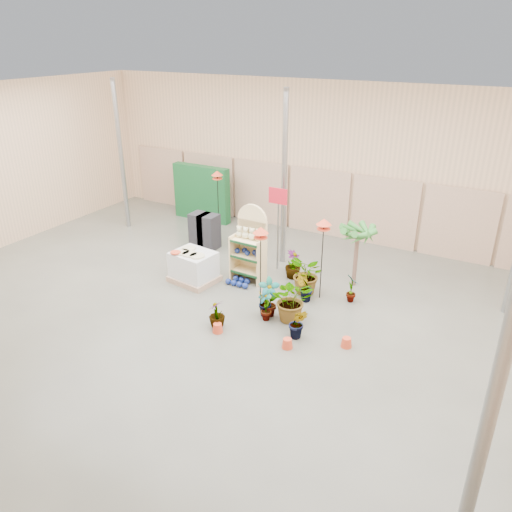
{
  "coord_description": "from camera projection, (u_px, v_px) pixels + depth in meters",
  "views": [
    {
      "loc": [
        5.38,
        -7.56,
        5.66
      ],
      "look_at": [
        0.3,
        1.5,
        1.0
      ],
      "focal_mm": 35.0,
      "sensor_mm": 36.0,
      "label": 1
    }
  ],
  "objects": [
    {
      "name": "pallet_stack",
      "position": [
        194.0,
        267.0,
        12.29
      ],
      "size": [
        1.2,
        1.04,
        0.8
      ],
      "rotation": [
        0.0,
        0.0,
        -0.13
      ],
      "color": "tan",
      "rests_on": "ground"
    },
    {
      "name": "potted_plant_4",
      "position": [
        352.0,
        288.0,
        11.34
      ],
      "size": [
        0.44,
        0.45,
        0.71
      ],
      "primitive_type": "imported",
      "rotation": [
        0.0,
        0.0,
        2.34
      ],
      "color": "#327B2E",
      "rests_on": "ground"
    },
    {
      "name": "potted_plant_11",
      "position": [
        293.0,
        264.0,
        12.48
      ],
      "size": [
        0.42,
        0.42,
        0.72
      ],
      "primitive_type": "imported",
      "rotation": [
        0.0,
        0.0,
        1.61
      ],
      "color": "#327B2E",
      "rests_on": "ground"
    },
    {
      "name": "charcoal_planters",
      "position": [
        205.0,
        231.0,
        14.21
      ],
      "size": [
        0.8,
        0.5,
        1.0
      ],
      "color": "black",
      "rests_on": "ground"
    },
    {
      "name": "palm",
      "position": [
        358.0,
        232.0,
        11.68
      ],
      "size": [
        0.7,
        0.7,
        1.65
      ],
      "color": "brown",
      "rests_on": "ground"
    },
    {
      "name": "gazing_balls_floor",
      "position": [
        239.0,
        282.0,
        12.23
      ],
      "size": [
        0.63,
        0.39,
        0.15
      ],
      "color": "navy",
      "rests_on": "ground"
    },
    {
      "name": "trellis_stock",
      "position": [
        202.0,
        193.0,
        16.2
      ],
      "size": [
        2.0,
        0.3,
        1.8
      ],
      "primitive_type": "cube",
      "color": "#124D23",
      "rests_on": "ground"
    },
    {
      "name": "potted_plant_8",
      "position": [
        266.0,
        304.0,
        10.62
      ],
      "size": [
        0.47,
        0.46,
        0.74
      ],
      "primitive_type": "imported",
      "rotation": [
        0.0,
        0.0,
        5.54
      ],
      "color": "#327B2E",
      "rests_on": "ground"
    },
    {
      "name": "display_shelf",
      "position": [
        251.0,
        246.0,
        12.22
      ],
      "size": [
        0.82,
        0.54,
        1.93
      ],
      "rotation": [
        0.0,
        0.0,
        -0.04
      ],
      "color": "#E4C688",
      "rests_on": "ground"
    },
    {
      "name": "potted_plant_5",
      "position": [
        305.0,
        288.0,
        11.39
      ],
      "size": [
        0.46,
        0.43,
        0.67
      ],
      "primitive_type": "imported",
      "rotation": [
        0.0,
        0.0,
        3.61
      ],
      "color": "#327B2E",
      "rests_on": "ground"
    },
    {
      "name": "potted_plant_2",
      "position": [
        292.0,
        299.0,
        10.57
      ],
      "size": [
        1.16,
        1.12,
        0.98
      ],
      "primitive_type": "imported",
      "rotation": [
        0.0,
        0.0,
        0.57
      ],
      "color": "#327B2E",
      "rests_on": "ground"
    },
    {
      "name": "potted_plant_7",
      "position": [
        217.0,
        314.0,
        10.39
      ],
      "size": [
        0.36,
        0.36,
        0.61
      ],
      "primitive_type": "imported",
      "rotation": [
        0.0,
        0.0,
        4.65
      ],
      "color": "#327B2E",
      "rests_on": "ground"
    },
    {
      "name": "potted_plant_0",
      "position": [
        269.0,
        298.0,
        10.74
      ],
      "size": [
        0.57,
        0.54,
        0.89
      ],
      "primitive_type": "imported",
      "rotation": [
        0.0,
        0.0,
        0.63
      ],
      "color": "#327B2E",
      "rests_on": "ground"
    },
    {
      "name": "bird_table_right",
      "position": [
        324.0,
        225.0,
        10.92
      ],
      "size": [
        0.34,
        0.34,
        1.96
      ],
      "color": "black",
      "rests_on": "ground"
    },
    {
      "name": "bird_table_back",
      "position": [
        217.0,
        175.0,
        14.71
      ],
      "size": [
        0.34,
        0.34,
        1.96
      ],
      "color": "black",
      "rests_on": "ground"
    },
    {
      "name": "teddy_bears",
      "position": [
        250.0,
        234.0,
        12.0
      ],
      "size": [
        0.71,
        0.19,
        0.31
      ],
      "color": "beige",
      "rests_on": "display_shelf"
    },
    {
      "name": "room",
      "position": [
        230.0,
        211.0,
        10.55
      ],
      "size": [
        15.2,
        12.1,
        4.7
      ],
      "color": "#515248",
      "rests_on": "ground"
    },
    {
      "name": "potted_plant_1",
      "position": [
        264.0,
        304.0,
        10.76
      ],
      "size": [
        0.32,
        0.38,
        0.63
      ],
      "primitive_type": "imported",
      "rotation": [
        0.0,
        0.0,
        4.85
      ],
      "color": "#327B2E",
      "rests_on": "ground"
    },
    {
      "name": "gazing_balls_shelf",
      "position": [
        248.0,
        252.0,
        12.18
      ],
      "size": [
        0.71,
        0.24,
        0.13
      ],
      "color": "navy",
      "rests_on": "display_shelf"
    },
    {
      "name": "potted_plant_6",
      "position": [
        307.0,
        275.0,
        11.66
      ],
      "size": [
        1.16,
        1.13,
        0.99
      ],
      "primitive_type": "imported",
      "rotation": [
        0.0,
        0.0,
        5.71
      ],
      "color": "#327B2E",
      "rests_on": "ground"
    },
    {
      "name": "potted_plant_9",
      "position": [
        298.0,
        323.0,
        9.98
      ],
      "size": [
        0.44,
        0.38,
        0.68
      ],
      "primitive_type": "imported",
      "rotation": [
        0.0,
        0.0,
        0.24
      ],
      "color": "#327B2E",
      "rests_on": "ground"
    },
    {
      "name": "offer_sign",
      "position": [
        278.0,
        212.0,
        12.42
      ],
      "size": [
        0.5,
        0.08,
        2.2
      ],
      "color": "gray",
      "rests_on": "ground"
    },
    {
      "name": "bird_table_front",
      "position": [
        261.0,
        233.0,
        10.68
      ],
      "size": [
        0.34,
        0.34,
        1.88
      ],
      "color": "black",
      "rests_on": "ground"
    }
  ]
}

